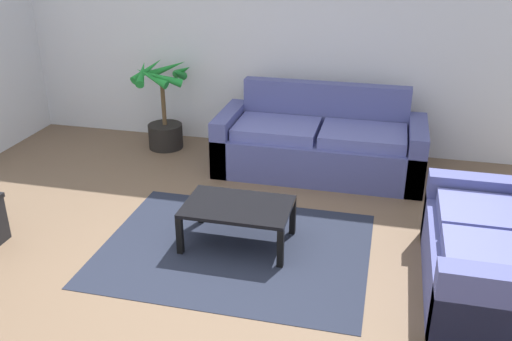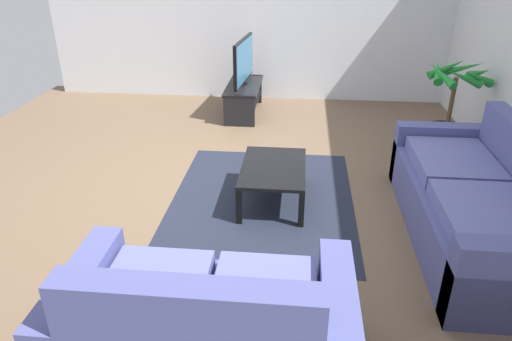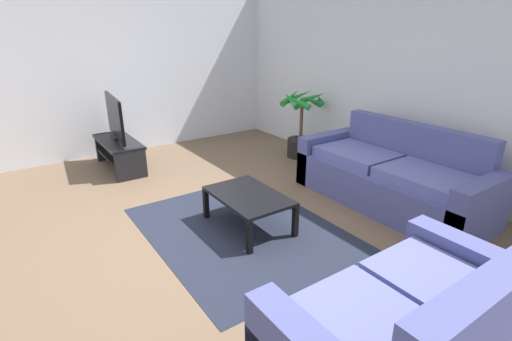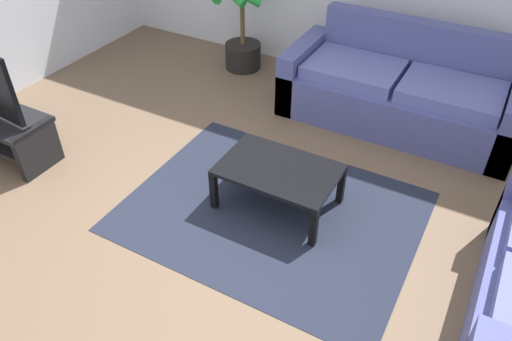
# 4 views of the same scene
# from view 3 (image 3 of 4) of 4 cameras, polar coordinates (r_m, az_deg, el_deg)

# --- Properties ---
(ground_plane) EXTENTS (6.60, 6.60, 0.00)m
(ground_plane) POSITION_cam_3_polar(r_m,az_deg,el_deg) (3.89, -11.40, -9.12)
(ground_plane) COLOR brown
(wall_back) EXTENTS (6.00, 0.06, 2.70)m
(wall_back) POSITION_cam_3_polar(r_m,az_deg,el_deg) (5.32, 19.36, 13.58)
(wall_back) COLOR silver
(wall_back) RESTS_ON ground
(wall_left) EXTENTS (0.06, 6.00, 2.70)m
(wall_left) POSITION_cam_3_polar(r_m,az_deg,el_deg) (6.30, -23.71, 13.97)
(wall_left) COLOR silver
(wall_left) RESTS_ON ground
(couch_main) EXTENTS (2.18, 0.90, 0.90)m
(couch_main) POSITION_cam_3_polar(r_m,az_deg,el_deg) (4.56, 19.81, -1.17)
(couch_main) COLOR #4C518C
(couch_main) RESTS_ON ground
(couch_loveseat) EXTENTS (0.90, 1.57, 0.90)m
(couch_loveseat) POSITION_cam_3_polar(r_m,az_deg,el_deg) (2.46, 22.12, -22.08)
(couch_loveseat) COLOR #4C518C
(couch_loveseat) RESTS_ON ground
(tv_stand) EXTENTS (1.10, 0.45, 0.42)m
(tv_stand) POSITION_cam_3_polar(r_m,az_deg,el_deg) (5.74, -20.00, 2.93)
(tv_stand) COLOR black
(tv_stand) RESTS_ON ground
(tv) EXTENTS (1.04, 0.14, 0.63)m
(tv) POSITION_cam_3_polar(r_m,az_deg,el_deg) (5.62, -20.56, 7.52)
(tv) COLOR black
(tv) RESTS_ON tv_stand
(coffee_table) EXTENTS (0.88, 0.58, 0.36)m
(coffee_table) POSITION_cam_3_polar(r_m,az_deg,el_deg) (3.77, -1.16, -4.27)
(coffee_table) COLOR black
(coffee_table) RESTS_ON ground
(area_rug) EXTENTS (2.20, 1.70, 0.01)m
(area_rug) POSITION_cam_3_polar(r_m,az_deg,el_deg) (3.87, -2.38, -8.80)
(area_rug) COLOR #1E2333
(area_rug) RESTS_ON ground
(potted_palm) EXTENTS (0.77, 0.73, 1.05)m
(potted_palm) POSITION_cam_3_polar(r_m,az_deg,el_deg) (5.92, 6.88, 6.32)
(potted_palm) COLOR black
(potted_palm) RESTS_ON ground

